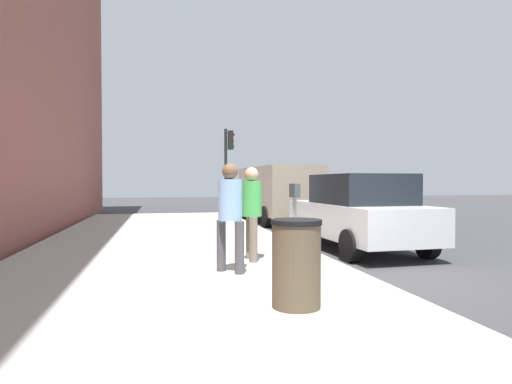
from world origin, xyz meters
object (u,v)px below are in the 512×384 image
(parking_meter, at_px, (295,205))
(trash_bin, at_px, (296,263))
(pedestrian_at_meter, at_px, (252,206))
(parked_sedan_near, at_px, (358,212))
(parked_van_far, at_px, (278,191))
(traffic_signal, at_px, (228,158))
(pedestrian_bystander, at_px, (230,208))

(parking_meter, distance_m, trash_bin, 3.24)
(pedestrian_at_meter, distance_m, parked_sedan_near, 3.27)
(parking_meter, bearing_deg, parked_van_far, -13.28)
(traffic_signal, bearing_deg, trash_bin, 174.70)
(parked_van_far, height_order, trash_bin, parked_van_far)
(traffic_signal, bearing_deg, pedestrian_at_meter, 173.71)
(parking_meter, bearing_deg, traffic_signal, -1.32)
(parking_meter, bearing_deg, trash_bin, 162.73)
(traffic_signal, height_order, trash_bin, traffic_signal)
(pedestrian_bystander, bearing_deg, parked_sedan_near, -4.28)
(parking_meter, relative_size, pedestrian_at_meter, 0.82)
(parked_sedan_near, bearing_deg, pedestrian_bystander, 126.44)
(parked_van_far, xyz_separation_m, traffic_signal, (1.01, 1.80, 1.32))
(pedestrian_at_meter, bearing_deg, trash_bin, -90.05)
(pedestrian_at_meter, xyz_separation_m, parked_sedan_near, (1.56, -2.87, -0.25))
(pedestrian_at_meter, xyz_separation_m, parked_van_far, (8.61, -2.86, 0.11))
(parked_van_far, height_order, traffic_signal, traffic_signal)
(parked_sedan_near, bearing_deg, traffic_signal, 12.61)
(parking_meter, height_order, trash_bin, parking_meter)
(pedestrian_bystander, height_order, traffic_signal, traffic_signal)
(pedestrian_at_meter, height_order, traffic_signal, traffic_signal)
(traffic_signal, relative_size, trash_bin, 3.56)
(pedestrian_at_meter, height_order, pedestrian_bystander, pedestrian_bystander)
(pedestrian_at_meter, relative_size, parked_van_far, 0.32)
(parked_sedan_near, distance_m, parked_van_far, 7.07)
(traffic_signal, bearing_deg, parked_sedan_near, -167.39)
(parking_meter, height_order, parked_van_far, parked_van_far)
(parking_meter, xyz_separation_m, traffic_signal, (9.59, -0.22, 1.41))
(pedestrian_at_meter, xyz_separation_m, traffic_signal, (9.62, -1.06, 1.43))
(pedestrian_at_meter, height_order, parked_van_far, parked_van_far)
(parking_meter, xyz_separation_m, trash_bin, (-3.06, 0.95, -0.51))
(pedestrian_bystander, height_order, parked_sedan_near, pedestrian_bystander)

